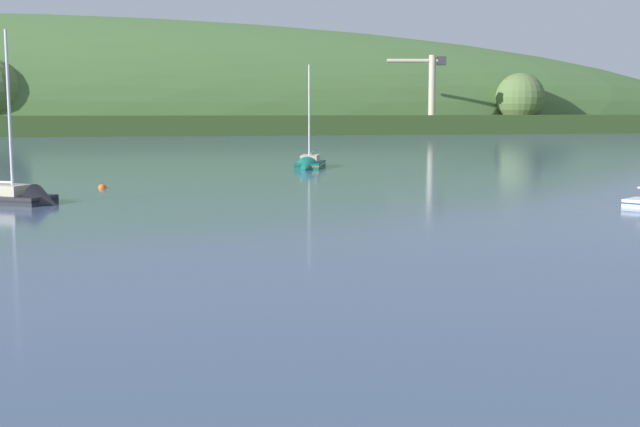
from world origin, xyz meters
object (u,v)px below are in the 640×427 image
sailboat_outer_reach (16,201)px  mooring_buoy_foreground (102,188)px  dockside_crane (431,96)px  sailboat_near_mooring (309,166)px

sailboat_outer_reach → mooring_buoy_foreground: (4.85, 9.51, -0.18)m
mooring_buoy_foreground → dockside_crane: bearing=60.3°
sailboat_outer_reach → mooring_buoy_foreground: size_ratio=16.64×
dockside_crane → mooring_buoy_foreground: size_ratio=26.73×
sailboat_near_mooring → mooring_buoy_foreground: sailboat_near_mooring is taller
sailboat_outer_reach → mooring_buoy_foreground: 10.68m
dockside_crane → sailboat_near_mooring: (-54.27, -111.81, -9.04)m
dockside_crane → mooring_buoy_foreground: (-73.71, -129.20, -9.25)m
sailboat_outer_reach → sailboat_near_mooring: bearing=80.0°
dockside_crane → sailboat_outer_reach: (-78.57, -138.71, -9.07)m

